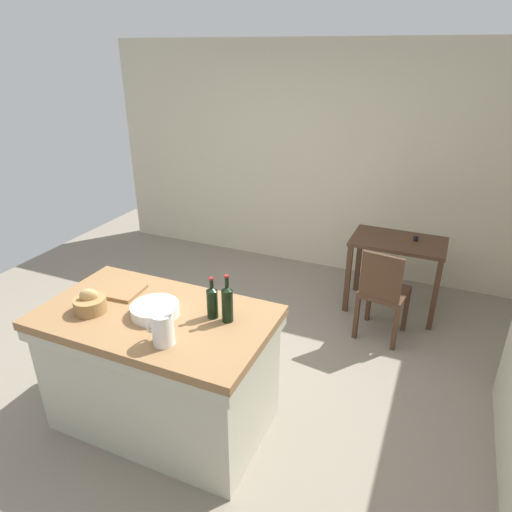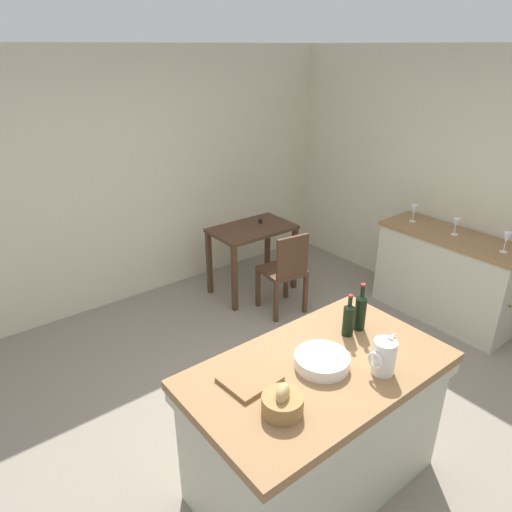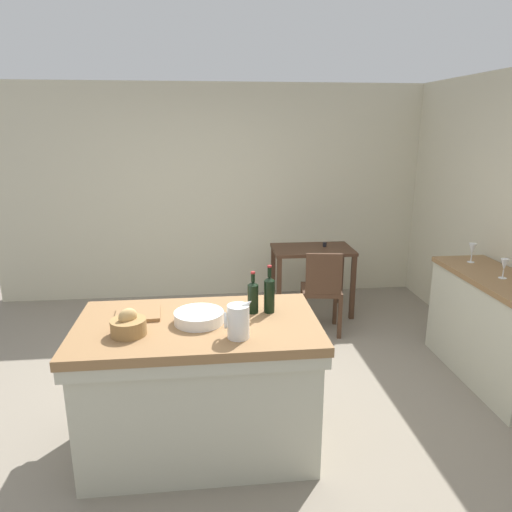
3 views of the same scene
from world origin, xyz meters
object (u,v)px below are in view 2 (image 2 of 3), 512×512
object	(u,v)px
island_table	(315,422)
wine_glass_left	(456,224)
writing_desk	(252,238)
wash_bowl	(322,361)
wooden_chair	(285,270)
pitcher	(384,356)
side_cabinet	(446,276)
cutting_board	(250,379)
wine_bottle_amber	(349,319)
wine_glass_far_left	(506,239)
wine_glass_middle	(414,210)
bread_basket	(282,403)
wine_bottle_dark	(360,311)

from	to	relation	value
island_table	wine_glass_left	distance (m)	2.60
writing_desk	wash_bowl	xyz separation A→B (m)	(-1.26, -2.28, 0.31)
wooden_chair	wine_glass_left	size ratio (longest dim) A/B	5.50
wash_bowl	pitcher	bearing A→B (deg)	-46.51
side_cabinet	cutting_board	size ratio (longest dim) A/B	4.88
pitcher	wine_bottle_amber	size ratio (longest dim) A/B	0.86
wine_glass_far_left	wine_glass_middle	bearing A→B (deg)	87.95
bread_basket	wine_glass_far_left	distance (m)	2.85
wine_bottle_dark	side_cabinet	bearing A→B (deg)	14.42
side_cabinet	cutting_board	world-z (taller)	cutting_board
wine_glass_middle	wine_glass_left	bearing A→B (deg)	-89.39
side_cabinet	wine_bottle_dark	size ratio (longest dim) A/B	4.31
side_cabinet	wine_bottle_amber	size ratio (longest dim) A/B	4.91
wine_bottle_dark	wine_glass_far_left	distance (m)	1.95
wooden_chair	writing_desk	bearing A→B (deg)	87.20
wine_glass_far_left	side_cabinet	bearing A→B (deg)	86.10
writing_desk	wine_glass_far_left	distance (m)	2.47
wine_bottle_amber	wine_glass_left	distance (m)	2.16
bread_basket	wine_bottle_amber	bearing A→B (deg)	18.61
side_cabinet	wine_glass_middle	world-z (taller)	wine_glass_middle
island_table	wine_glass_left	xyz separation A→B (m)	(2.47, 0.63, 0.53)
bread_basket	wine_glass_middle	world-z (taller)	wine_glass_middle
side_cabinet	cutting_board	xyz separation A→B (m)	(-2.85, -0.48, 0.47)
bread_basket	island_table	bearing A→B (deg)	19.17
wash_bowl	wine_bottle_amber	world-z (taller)	wine_bottle_amber
wooden_chair	pitcher	distance (m)	2.24
island_table	wine_bottle_amber	distance (m)	0.66
wash_bowl	wine_bottle_amber	distance (m)	0.39
wine_glass_left	wine_glass_middle	bearing A→B (deg)	90.61
wash_bowl	wine_glass_left	xyz separation A→B (m)	(2.46, 0.63, 0.07)
wash_bowl	bread_basket	xyz separation A→B (m)	(-0.41, -0.13, 0.02)
side_cabinet	wash_bowl	world-z (taller)	wash_bowl
wine_bottle_amber	wine_glass_far_left	distance (m)	2.06
wash_bowl	wine_glass_far_left	world-z (taller)	wine_glass_far_left
wine_glass_middle	wooden_chair	bearing A→B (deg)	154.18
writing_desk	cutting_board	size ratio (longest dim) A/B	3.17
writing_desk	wine_glass_left	xyz separation A→B (m)	(1.20, -1.65, 0.38)
wooden_chair	wash_bowl	xyz separation A→B (m)	(-1.23, -1.69, 0.46)
cutting_board	wine_glass_far_left	world-z (taller)	wine_glass_far_left
island_table	pitcher	size ratio (longest dim) A/B	6.31
side_cabinet	wine_glass_middle	size ratio (longest dim) A/B	7.93
pitcher	wash_bowl	bearing A→B (deg)	133.49
wine_glass_far_left	wine_glass_middle	size ratio (longest dim) A/B	1.06
writing_desk	pitcher	size ratio (longest dim) A/B	3.72
wine_glass_middle	wine_bottle_dark	bearing A→B (deg)	-153.84
island_table	bread_basket	xyz separation A→B (m)	(-0.40, -0.14, 0.48)
wine_bottle_amber	wine_glass_middle	size ratio (longest dim) A/B	1.62
side_cabinet	wooden_chair	size ratio (longest dim) A/B	1.55
side_cabinet	writing_desk	world-z (taller)	side_cabinet
pitcher	wine_bottle_dark	world-z (taller)	wine_bottle_dark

